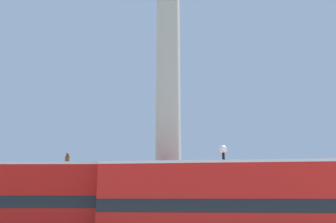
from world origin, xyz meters
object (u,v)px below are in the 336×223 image
monument_column (168,100)px  equestrian_statue (63,210)px  street_lamp (225,192)px  bus_a (226,206)px  bus_b (13,204)px

monument_column → equestrian_statue: (-8.23, 4.86, -7.28)m
monument_column → street_lamp: monument_column is taller
monument_column → street_lamp: 7.41m
street_lamp → bus_a: bearing=-97.2°
bus_b → monument_column: bearing=29.9°
equestrian_statue → bus_b: bearing=-89.2°
bus_a → equestrian_statue: equestrian_statue is taller
monument_column → bus_b: 11.00m
bus_a → bus_b: 10.34m
bus_a → street_lamp: street_lamp is taller
bus_a → monument_column: bearing=119.9°
bus_a → equestrian_statue: (-11.03, 10.61, -0.60)m
bus_b → equestrian_statue: 9.51m
bus_a → equestrian_statue: size_ratio=1.81×
bus_a → street_lamp: (0.36, 2.82, 0.66)m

